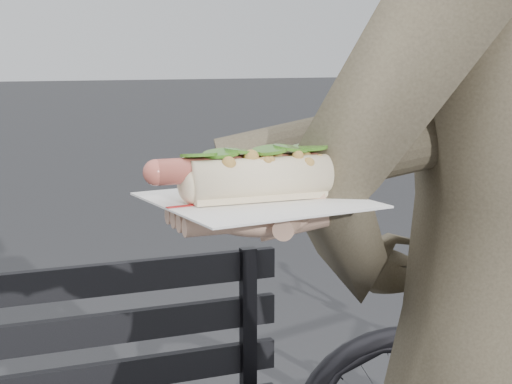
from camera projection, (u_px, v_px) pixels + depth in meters
person at (504, 383)px, 1.03m from camera, size 0.79×0.61×1.93m
held_hotdog at (391, 145)px, 0.88m from camera, size 0.62×0.30×0.20m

